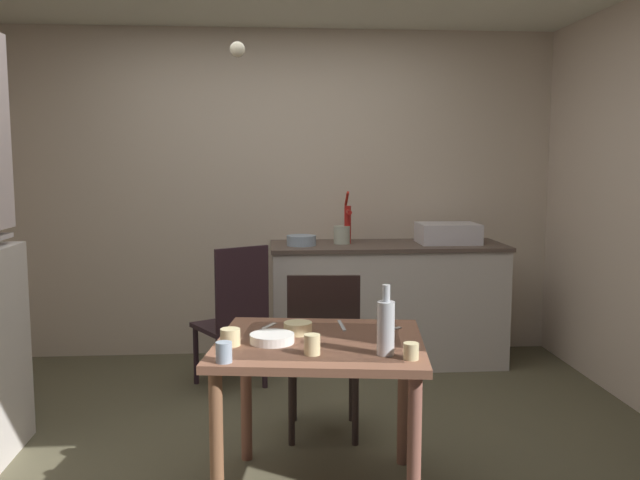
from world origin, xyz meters
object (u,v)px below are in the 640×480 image
at_px(teacup_cream, 224,352).
at_px(serving_bowl_wide, 272,338).
at_px(mixing_bowl_counter, 301,240).
at_px(glass_bottle, 386,326).
at_px(dining_table, 320,363).
at_px(hand_pump, 348,221).
at_px(chair_by_counter, 235,316).
at_px(chair_far_side, 323,352).
at_px(sink_basin, 448,233).

bearing_deg(teacup_cream, serving_bowl_wide, 55.00).
relative_size(mixing_bowl_counter, glass_bottle, 0.73).
height_order(dining_table, teacup_cream, teacup_cream).
bearing_deg(teacup_cream, glass_bottle, 4.75).
bearing_deg(glass_bottle, dining_table, 135.64).
bearing_deg(glass_bottle, serving_bowl_wide, 154.76).
height_order(hand_pump, mixing_bowl_counter, hand_pump).
relative_size(serving_bowl_wide, teacup_cream, 2.37).
height_order(chair_by_counter, teacup_cream, chair_by_counter).
bearing_deg(glass_bottle, hand_pump, 87.18).
bearing_deg(chair_far_side, teacup_cream, -116.62).
relative_size(hand_pump, serving_bowl_wide, 2.00).
height_order(hand_pump, chair_far_side, hand_pump).
distance_m(sink_basin, hand_pump, 0.75).
relative_size(dining_table, serving_bowl_wide, 5.20).
bearing_deg(serving_bowl_wide, glass_bottle, -25.24).
relative_size(hand_pump, teacup_cream, 4.75).
height_order(sink_basin, glass_bottle, sink_basin).
xyz_separation_m(mixing_bowl_counter, chair_far_side, (0.05, -1.31, -0.45)).
bearing_deg(hand_pump, teacup_cream, -108.09).
distance_m(hand_pump, chair_far_side, 1.55).
relative_size(chair_far_side, serving_bowl_wide, 4.74).
bearing_deg(mixing_bowl_counter, glass_bottle, -83.84).
distance_m(sink_basin, chair_far_side, 1.79).
bearing_deg(dining_table, sink_basin, 60.95).
bearing_deg(teacup_cream, chair_far_side, 63.38).
xyz_separation_m(dining_table, glass_bottle, (0.25, -0.25, 0.22)).
distance_m(serving_bowl_wide, glass_bottle, 0.52).
xyz_separation_m(dining_table, chair_far_side, (0.07, 0.64, -0.14)).
bearing_deg(chair_far_side, hand_pump, 78.12).
bearing_deg(hand_pump, chair_far_side, -101.88).
bearing_deg(serving_bowl_wide, chair_by_counter, 99.04).
height_order(hand_pump, glass_bottle, hand_pump).
distance_m(hand_pump, glass_bottle, 2.31).
bearing_deg(serving_bowl_wide, sink_basin, 56.90).
xyz_separation_m(sink_basin, chair_far_side, (-1.04, -1.36, -0.49)).
relative_size(hand_pump, mixing_bowl_counter, 1.82).
relative_size(chair_far_side, teacup_cream, 11.26).
relative_size(mixing_bowl_counter, chair_far_side, 0.23).
distance_m(dining_table, serving_bowl_wide, 0.25).
height_order(dining_table, chair_far_side, chair_far_side).
xyz_separation_m(dining_table, chair_by_counter, (-0.45, 1.47, -0.13)).
xyz_separation_m(chair_by_counter, serving_bowl_wide, (0.24, -1.50, 0.25)).
xyz_separation_m(mixing_bowl_counter, teacup_cream, (-0.42, -2.25, -0.17)).
xyz_separation_m(hand_pump, teacup_cream, (-0.77, -2.35, -0.30)).
bearing_deg(sink_basin, dining_table, -119.05).
bearing_deg(serving_bowl_wide, hand_pump, 74.49).
relative_size(chair_by_counter, teacup_cream, 11.76).
xyz_separation_m(sink_basin, teacup_cream, (-1.51, -2.30, -0.21)).
bearing_deg(chair_far_side, mixing_bowl_counter, 92.33).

